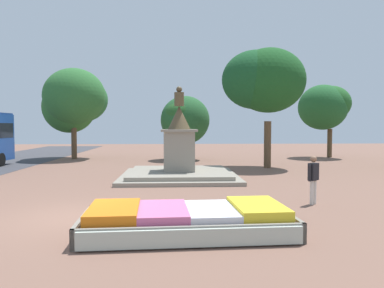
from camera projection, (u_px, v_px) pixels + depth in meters
name	position (u px, v px, depth m)	size (l,w,h in m)	color
ground_plane	(77.00, 217.00, 10.97)	(88.53, 88.53, 0.00)	brown
flower_planter	(187.00, 221.00, 9.36)	(5.36, 2.83, 0.70)	#38281C
statue_monument	(179.00, 162.00, 19.26)	(5.90, 5.90, 4.70)	gray
pedestrian_near_planter	(313.00, 176.00, 12.77)	(0.46, 0.41, 1.66)	beige
park_tree_far_left	(75.00, 101.00, 30.28)	(5.33, 5.65, 7.23)	brown
park_tree_behind_statue	(325.00, 106.00, 31.27)	(4.25, 4.21, 6.12)	brown
park_tree_far_right	(263.00, 80.00, 23.91)	(5.27, 4.89, 7.62)	brown
park_tree_street_side	(184.00, 119.00, 29.30)	(3.84, 3.96, 5.03)	brown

